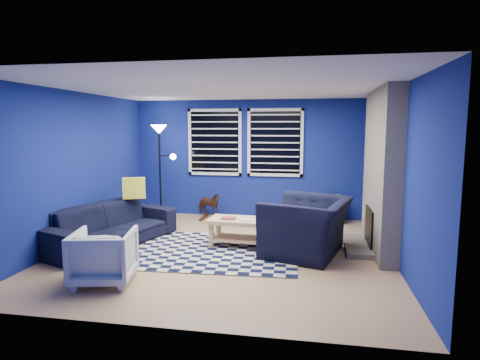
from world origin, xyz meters
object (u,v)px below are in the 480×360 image
at_px(armchair_bent, 104,256).
at_px(armchair_big, 307,227).
at_px(sofa, 110,225).
at_px(rocking_horse, 209,204).
at_px(coffee_table, 239,226).
at_px(tv, 372,155).
at_px(floor_lamp, 160,142).
at_px(cabinet, 331,210).

bearing_deg(armchair_bent, armchair_big, -159.70).
relative_size(sofa, rocking_horse, 4.02).
bearing_deg(armchair_bent, coffee_table, -139.82).
height_order(tv, floor_lamp, floor_lamp).
relative_size(tv, coffee_table, 1.02).
distance_m(armchair_big, cabinet, 2.26).
height_order(armchair_bent, floor_lamp, floor_lamp).
height_order(tv, sofa, tv).
bearing_deg(tv, coffee_table, -142.73).
distance_m(tv, floor_lamp, 4.23).
xyz_separation_m(armchair_big, floor_lamp, (-3.03, 1.88, 1.19)).
distance_m(sofa, rocking_horse, 2.40).
distance_m(sofa, cabinet, 4.29).
height_order(armchair_big, floor_lamp, floor_lamp).
bearing_deg(coffee_table, sofa, -172.23).
xyz_separation_m(coffee_table, floor_lamp, (-1.95, 1.66, 1.29)).
bearing_deg(sofa, armchair_big, -68.88).
bearing_deg(cabinet, coffee_table, -122.35).
bearing_deg(cabinet, floor_lamp, -168.96).
distance_m(armchair_bent, floor_lamp, 3.73).
height_order(sofa, armchair_bent, sofa).
distance_m(armchair_bent, cabinet, 4.78).
distance_m(sofa, floor_lamp, 2.33).
relative_size(armchair_bent, cabinet, 1.24).
bearing_deg(cabinet, tv, -13.35).
xyz_separation_m(tv, sofa, (-4.36, -2.02, -1.06)).
height_order(rocking_horse, coffee_table, rocking_horse).
distance_m(tv, rocking_horse, 3.43).
distance_m(armchair_big, armchair_bent, 2.93).
relative_size(tv, rocking_horse, 1.75).
height_order(tv, armchair_big, tv).
xyz_separation_m(tv, armchair_big, (-1.19, -1.95, -0.97)).
relative_size(sofa, floor_lamp, 1.16).
relative_size(coffee_table, floor_lamp, 0.50).
height_order(armchair_big, coffee_table, armchair_big).
bearing_deg(tv, floor_lamp, -179.00).
distance_m(coffee_table, cabinet, 2.52).
relative_size(armchair_big, coffee_table, 1.34).
bearing_deg(rocking_horse, tv, -72.96).
bearing_deg(floor_lamp, armchair_big, -31.74).
distance_m(sofa, armchair_big, 3.17).
distance_m(rocking_horse, floor_lamp, 1.63).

